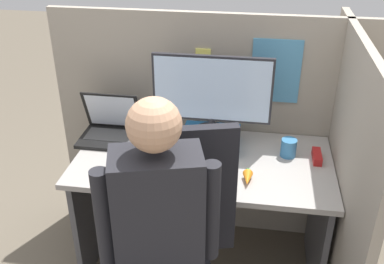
{
  "coord_description": "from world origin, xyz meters",
  "views": [
    {
      "loc": [
        0.25,
        -1.64,
        1.98
      ],
      "look_at": [
        -0.03,
        0.17,
        0.97
      ],
      "focal_mm": 42.0,
      "sensor_mm": 36.0,
      "label": 1
    }
  ],
  "objects": [
    {
      "name": "paper_box",
      "position": [
        0.02,
        0.48,
        0.77
      ],
      "size": [
        0.31,
        0.24,
        0.09
      ],
      "color": "#236BAD",
      "rests_on": "desk"
    },
    {
      "name": "carrot_toy",
      "position": [
        0.24,
        0.16,
        0.75
      ],
      "size": [
        0.05,
        0.12,
        0.05
      ],
      "color": "orange",
      "rests_on": "desk"
    },
    {
      "name": "stapler",
      "position": [
        0.59,
        0.42,
        0.74
      ],
      "size": [
        0.04,
        0.13,
        0.04
      ],
      "color": "#A31919",
      "rests_on": "desk"
    },
    {
      "name": "laptop",
      "position": [
        -0.55,
        0.49,
        0.77
      ],
      "size": [
        0.32,
        0.26,
        0.26
      ],
      "color": "black",
      "rests_on": "desk"
    },
    {
      "name": "cubicle_panel_back",
      "position": [
        0.0,
        0.7,
        0.7
      ],
      "size": [
        1.84,
        0.05,
        1.4
      ],
      "color": "gray",
      "rests_on": "ground"
    },
    {
      "name": "coffee_mug",
      "position": [
        0.44,
        0.44,
        0.77
      ],
      "size": [
        0.08,
        0.08,
        0.1
      ],
      "color": "teal",
      "rests_on": "desk"
    },
    {
      "name": "office_chair",
      "position": [
        -0.06,
        -0.21,
        0.57
      ],
      "size": [
        0.57,
        0.62,
        1.12
      ],
      "color": "black",
      "rests_on": "ground"
    },
    {
      "name": "mouse",
      "position": [
        -0.27,
        0.26,
        0.74
      ],
      "size": [
        0.07,
        0.05,
        0.03
      ],
      "color": "silver",
      "rests_on": "desk"
    },
    {
      "name": "person",
      "position": [
        -0.1,
        -0.37,
        0.79
      ],
      "size": [
        0.47,
        0.47,
        1.36
      ],
      "color": "#282D4C",
      "rests_on": "ground"
    },
    {
      "name": "monitor",
      "position": [
        0.02,
        0.49,
        1.04
      ],
      "size": [
        0.62,
        0.19,
        0.43
      ],
      "color": "#232328",
      "rests_on": "paper_box"
    },
    {
      "name": "desk",
      "position": [
        0.0,
        0.34,
        0.54
      ],
      "size": [
        1.34,
        0.68,
        0.72
      ],
      "color": "#9E9993",
      "rests_on": "ground"
    },
    {
      "name": "cubicle_panel_right",
      "position": [
        0.7,
        0.27,
        0.7
      ],
      "size": [
        0.04,
        1.32,
        1.4
      ],
      "color": "gray",
      "rests_on": "ground"
    }
  ]
}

